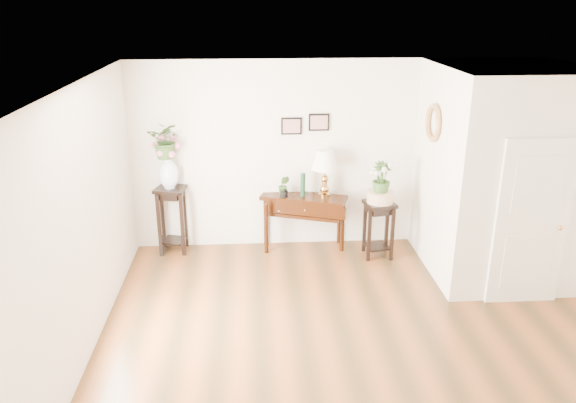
{
  "coord_description": "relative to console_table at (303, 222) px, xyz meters",
  "views": [
    {
      "loc": [
        -1.23,
        -5.24,
        3.61
      ],
      "look_at": [
        -0.8,
        1.3,
        1.21
      ],
      "focal_mm": 35.0,
      "sensor_mm": 36.0,
      "label": 1
    }
  ],
  "objects": [
    {
      "name": "floor",
      "position": [
        0.48,
        -2.55,
        -0.42
      ],
      "size": [
        6.0,
        5.5,
        0.02
      ],
      "primitive_type": "cube",
      "color": "brown",
      "rests_on": "ground"
    },
    {
      "name": "console_table",
      "position": [
        0.0,
        0.0,
        0.0
      ],
      "size": [
        1.32,
        0.81,
        0.84
      ],
      "primitive_type": "cube",
      "rotation": [
        0.0,
        0.0,
        -0.34
      ],
      "color": "black",
      "rests_on": "floor"
    },
    {
      "name": "ceiling",
      "position": [
        0.48,
        -2.55,
        2.38
      ],
      "size": [
        6.0,
        5.5,
        0.02
      ],
      "primitive_type": "cube",
      "color": "white",
      "rests_on": "ground"
    },
    {
      "name": "lily_arrangement",
      "position": [
        -1.96,
        0.02,
        1.25
      ],
      "size": [
        0.54,
        0.49,
        0.53
      ],
      "primitive_type": "imported",
      "rotation": [
        0.0,
        0.0,
        -0.17
      ],
      "color": "#2F5321",
      "rests_on": "porcelain_vase"
    },
    {
      "name": "art_print_right",
      "position": [
        0.23,
        0.18,
        1.48
      ],
      "size": [
        0.3,
        0.02,
        0.25
      ],
      "primitive_type": "cube",
      "color": "black",
      "rests_on": "wall_back"
    },
    {
      "name": "plant_stand_a",
      "position": [
        -1.96,
        0.02,
        0.08
      ],
      "size": [
        0.48,
        0.48,
        1.0
      ],
      "primitive_type": "cube",
      "rotation": [
        0.0,
        0.0,
        -0.26
      ],
      "color": "black",
      "rests_on": "floor"
    },
    {
      "name": "art_print_left",
      "position": [
        -0.17,
        0.18,
        1.43
      ],
      "size": [
        0.3,
        0.02,
        0.25
      ],
      "primitive_type": "cube",
      "color": "black",
      "rests_on": "wall_back"
    },
    {
      "name": "narcissus",
      "position": [
        1.06,
        -0.35,
        0.78
      ],
      "size": [
        0.33,
        0.33,
        0.48
      ],
      "primitive_type": "imported",
      "rotation": [
        0.0,
        0.0,
        0.29
      ],
      "color": "#2F5321",
      "rests_on": "ceramic_bowl"
    },
    {
      "name": "table_lamp",
      "position": [
        0.31,
        0.0,
        0.77
      ],
      "size": [
        0.47,
        0.47,
        0.7
      ],
      "primitive_type": "cube",
      "rotation": [
        0.0,
        0.0,
        0.18
      ],
      "color": "#C19146",
      "rests_on": "console_table"
    },
    {
      "name": "plant_stand_b",
      "position": [
        1.06,
        -0.35,
        0.0
      ],
      "size": [
        0.47,
        0.47,
        0.84
      ],
      "primitive_type": "cube",
      "rotation": [
        0.0,
        0.0,
        0.21
      ],
      "color": "black",
      "rests_on": "floor"
    },
    {
      "name": "potted_plant",
      "position": [
        -0.3,
        0.0,
        0.57
      ],
      "size": [
        0.19,
        0.17,
        0.31
      ],
      "primitive_type": "imported",
      "rotation": [
        0.0,
        0.0,
        -0.23
      ],
      "color": "#2F5321",
      "rests_on": "console_table"
    },
    {
      "name": "green_vase",
      "position": [
        -0.02,
        0.0,
        0.59
      ],
      "size": [
        0.1,
        0.1,
        0.35
      ],
      "primitive_type": "cylinder",
      "rotation": [
        0.0,
        0.0,
        0.43
      ],
      "color": "#13381F",
      "rests_on": "console_table"
    },
    {
      "name": "wall_left",
      "position": [
        -2.52,
        -2.55,
        0.98
      ],
      "size": [
        0.02,
        5.5,
        2.8
      ],
      "primitive_type": "cube",
      "color": "silver",
      "rests_on": "ground"
    },
    {
      "name": "ceramic_bowl",
      "position": [
        1.06,
        -0.35,
        0.5
      ],
      "size": [
        0.49,
        0.49,
        0.17
      ],
      "primitive_type": "cylinder",
      "rotation": [
        0.0,
        0.0,
        -0.37
      ],
      "color": "beige",
      "rests_on": "plant_stand_b"
    },
    {
      "name": "door",
      "position": [
        2.58,
        -1.78,
        0.63
      ],
      "size": [
        0.9,
        0.05,
        2.1
      ],
      "primitive_type": "cube",
      "color": "silver",
      "rests_on": "floor"
    },
    {
      "name": "wall_ornament",
      "position": [
        1.64,
        -0.65,
        1.63
      ],
      "size": [
        0.07,
        0.51,
        0.51
      ],
      "primitive_type": "torus",
      "rotation": [
        0.0,
        1.57,
        0.0
      ],
      "color": "#A98247",
      "rests_on": "partition"
    },
    {
      "name": "partition",
      "position": [
        2.58,
        -0.78,
        0.98
      ],
      "size": [
        1.8,
        1.95,
        2.8
      ],
      "primitive_type": "cube",
      "color": "silver",
      "rests_on": "floor"
    },
    {
      "name": "wall_back",
      "position": [
        0.48,
        0.2,
        0.98
      ],
      "size": [
        6.0,
        0.02,
        2.8
      ],
      "primitive_type": "cube",
      "color": "silver",
      "rests_on": "ground"
    },
    {
      "name": "porcelain_vase",
      "position": [
        -1.96,
        0.02,
        0.81
      ],
      "size": [
        0.37,
        0.37,
        0.49
      ],
      "primitive_type": null,
      "rotation": [
        0.0,
        0.0,
        0.37
      ],
      "color": "white",
      "rests_on": "plant_stand_a"
    }
  ]
}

